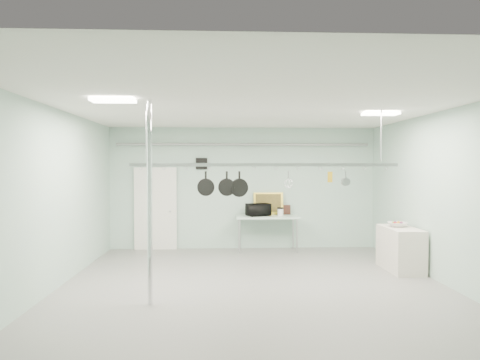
{
  "coord_description": "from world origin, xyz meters",
  "views": [
    {
      "loc": [
        -0.59,
        -7.3,
        2.16
      ],
      "look_at": [
        -0.22,
        1.0,
        1.91
      ],
      "focal_mm": 32.0,
      "sensor_mm": 36.0,
      "label": 1
    }
  ],
  "objects_px": {
    "side_cabinet": "(400,249)",
    "skillet_right": "(239,184)",
    "pot_rack": "(265,163)",
    "coffee_canister": "(280,212)",
    "prep_table": "(267,219)",
    "chrome_pole": "(150,203)",
    "microwave": "(258,210)",
    "fruit_bowl": "(397,225)",
    "skillet_mid": "(227,184)",
    "skillet_left": "(206,183)"
  },
  "relations": [
    {
      "from": "chrome_pole",
      "to": "microwave",
      "type": "bearing_deg",
      "value": 63.86
    },
    {
      "from": "prep_table",
      "to": "skillet_left",
      "type": "height_order",
      "value": "skillet_left"
    },
    {
      "from": "chrome_pole",
      "to": "skillet_mid",
      "type": "relative_size",
      "value": 7.3
    },
    {
      "from": "coffee_canister",
      "to": "side_cabinet",
      "type": "bearing_deg",
      "value": -44.34
    },
    {
      "from": "chrome_pole",
      "to": "prep_table",
      "type": "relative_size",
      "value": 2.0
    },
    {
      "from": "coffee_canister",
      "to": "pot_rack",
      "type": "bearing_deg",
      "value": -102.69
    },
    {
      "from": "chrome_pole",
      "to": "pot_rack",
      "type": "height_order",
      "value": "chrome_pole"
    },
    {
      "from": "pot_rack",
      "to": "microwave",
      "type": "xyz_separation_m",
      "value": [
        0.17,
        3.31,
        -1.17
      ]
    },
    {
      "from": "side_cabinet",
      "to": "pot_rack",
      "type": "distance_m",
      "value": 3.62
    },
    {
      "from": "fruit_bowl",
      "to": "coffee_canister",
      "type": "bearing_deg",
      "value": 136.84
    },
    {
      "from": "side_cabinet",
      "to": "fruit_bowl",
      "type": "distance_m",
      "value": 0.51
    },
    {
      "from": "fruit_bowl",
      "to": "skillet_left",
      "type": "relative_size",
      "value": 0.94
    },
    {
      "from": "prep_table",
      "to": "skillet_mid",
      "type": "relative_size",
      "value": 3.65
    },
    {
      "from": "skillet_mid",
      "to": "microwave",
      "type": "bearing_deg",
      "value": 88.61
    },
    {
      "from": "microwave",
      "to": "skillet_right",
      "type": "distance_m",
      "value": 3.47
    },
    {
      "from": "coffee_canister",
      "to": "skillet_mid",
      "type": "bearing_deg",
      "value": -113.52
    },
    {
      "from": "skillet_mid",
      "to": "skillet_right",
      "type": "bearing_deg",
      "value": 13.05
    },
    {
      "from": "microwave",
      "to": "skillet_mid",
      "type": "height_order",
      "value": "skillet_mid"
    },
    {
      "from": "side_cabinet",
      "to": "skillet_right",
      "type": "height_order",
      "value": "skillet_right"
    },
    {
      "from": "chrome_pole",
      "to": "microwave",
      "type": "distance_m",
      "value": 4.72
    },
    {
      "from": "pot_rack",
      "to": "skillet_right",
      "type": "distance_m",
      "value": 0.59
    },
    {
      "from": "skillet_right",
      "to": "pot_rack",
      "type": "bearing_deg",
      "value": -14.35
    },
    {
      "from": "chrome_pole",
      "to": "skillet_mid",
      "type": "bearing_deg",
      "value": 36.54
    },
    {
      "from": "coffee_canister",
      "to": "skillet_mid",
      "type": "height_order",
      "value": "skillet_mid"
    },
    {
      "from": "chrome_pole",
      "to": "prep_table",
      "type": "height_order",
      "value": "chrome_pole"
    },
    {
      "from": "skillet_right",
      "to": "skillet_mid",
      "type": "bearing_deg",
      "value": 165.65
    },
    {
      "from": "pot_rack",
      "to": "skillet_right",
      "type": "relative_size",
      "value": 10.68
    },
    {
      "from": "chrome_pole",
      "to": "microwave",
      "type": "height_order",
      "value": "chrome_pole"
    },
    {
      "from": "chrome_pole",
      "to": "pot_rack",
      "type": "distance_m",
      "value": 2.19
    },
    {
      "from": "fruit_bowl",
      "to": "side_cabinet",
      "type": "bearing_deg",
      "value": -78.34
    },
    {
      "from": "side_cabinet",
      "to": "prep_table",
      "type": "bearing_deg",
      "value": 139.21
    },
    {
      "from": "pot_rack",
      "to": "side_cabinet",
      "type": "bearing_deg",
      "value": 20.45
    },
    {
      "from": "fruit_bowl",
      "to": "skillet_right",
      "type": "distance_m",
      "value": 3.71
    },
    {
      "from": "microwave",
      "to": "prep_table",
      "type": "bearing_deg",
      "value": 156.22
    },
    {
      "from": "fruit_bowl",
      "to": "skillet_right",
      "type": "bearing_deg",
      "value": -160.38
    },
    {
      "from": "chrome_pole",
      "to": "skillet_left",
      "type": "relative_size",
      "value": 7.64
    },
    {
      "from": "microwave",
      "to": "skillet_left",
      "type": "relative_size",
      "value": 1.36
    },
    {
      "from": "fruit_bowl",
      "to": "skillet_left",
      "type": "xyz_separation_m",
      "value": [
        -3.99,
        -1.21,
        0.93
      ]
    },
    {
      "from": "prep_table",
      "to": "skillet_mid",
      "type": "bearing_deg",
      "value": -108.21
    },
    {
      "from": "side_cabinet",
      "to": "microwave",
      "type": "xyz_separation_m",
      "value": [
        -2.78,
        2.21,
        0.61
      ]
    },
    {
      "from": "skillet_left",
      "to": "skillet_right",
      "type": "xyz_separation_m",
      "value": [
        0.6,
        0.0,
        -0.02
      ]
    },
    {
      "from": "fruit_bowl",
      "to": "skillet_mid",
      "type": "relative_size",
      "value": 0.9
    },
    {
      "from": "prep_table",
      "to": "skillet_mid",
      "type": "xyz_separation_m",
      "value": [
        -1.09,
        -3.3,
        1.03
      ]
    },
    {
      "from": "pot_rack",
      "to": "fruit_bowl",
      "type": "bearing_deg",
      "value": 22.42
    },
    {
      "from": "fruit_bowl",
      "to": "skillet_mid",
      "type": "distance_m",
      "value": 3.92
    },
    {
      "from": "microwave",
      "to": "fruit_bowl",
      "type": "bearing_deg",
      "value": 122.28
    },
    {
      "from": "pot_rack",
      "to": "coffee_canister",
      "type": "bearing_deg",
      "value": 77.31
    },
    {
      "from": "chrome_pole",
      "to": "skillet_mid",
      "type": "height_order",
      "value": "chrome_pole"
    },
    {
      "from": "prep_table",
      "to": "skillet_mid",
      "type": "distance_m",
      "value": 3.62
    },
    {
      "from": "fruit_bowl",
      "to": "skillet_mid",
      "type": "xyz_separation_m",
      "value": [
        -3.61,
        -1.21,
        0.92
      ]
    }
  ]
}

